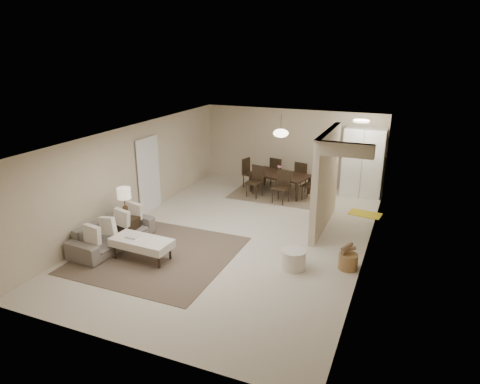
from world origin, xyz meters
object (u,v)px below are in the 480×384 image
at_px(sofa, 113,234).
at_px(pantry_cabinet, 363,163).
at_px(ottoman_bench, 142,243).
at_px(wicker_basket, 348,261).
at_px(side_table, 127,228).
at_px(dining_table, 279,184).
at_px(round_pouf, 293,259).

bearing_deg(sofa, pantry_cabinet, -34.81).
xyz_separation_m(ottoman_bench, wicker_basket, (4.19, 1.28, -0.22)).
xyz_separation_m(pantry_cabinet, side_table, (-4.75, -5.38, -0.79)).
xyz_separation_m(sofa, wicker_basket, (5.20, 0.98, -0.14)).
height_order(side_table, dining_table, dining_table).
bearing_deg(sofa, dining_table, -20.94).
bearing_deg(side_table, sofa, -96.08).
xyz_separation_m(ottoman_bench, round_pouf, (3.13, 0.87, -0.18)).
height_order(sofa, wicker_basket, sofa).
distance_m(ottoman_bench, dining_table, 5.54).
bearing_deg(sofa, side_table, -1.53).
relative_size(sofa, side_table, 4.06).
distance_m(round_pouf, wicker_basket, 1.13).
relative_size(pantry_cabinet, side_table, 4.04).
bearing_deg(wicker_basket, ottoman_bench, -163.03).
relative_size(round_pouf, wicker_basket, 1.32).
xyz_separation_m(pantry_cabinet, wicker_basket, (0.40, -4.87, -0.88)).
height_order(ottoman_bench, wicker_basket, ottoman_bench).
bearing_deg(side_table, pantry_cabinet, 48.57).
distance_m(pantry_cabinet, ottoman_bench, 7.25).
relative_size(side_table, round_pouf, 1.00).
height_order(side_table, round_pouf, side_table).
bearing_deg(wicker_basket, sofa, -169.35).
relative_size(sofa, wicker_basket, 5.36).
height_order(round_pouf, dining_table, dining_table).
relative_size(pantry_cabinet, wicker_basket, 5.34).
relative_size(sofa, dining_table, 1.16).
distance_m(sofa, round_pouf, 4.18).
xyz_separation_m(wicker_basket, dining_table, (-2.79, 4.08, 0.15)).
bearing_deg(wicker_basket, side_table, -174.36).
bearing_deg(dining_table, wicker_basket, -43.06).
relative_size(wicker_basket, dining_table, 0.22).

